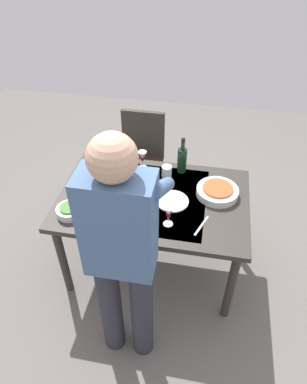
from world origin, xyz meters
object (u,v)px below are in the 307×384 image
person_server (122,252)px  wine_glass_left (142,157)px  water_cup_far_left (114,212)px  dining_table (153,206)px  water_cup_near_left (137,187)px  dinner_plate_far (172,201)px  water_cup_far_right (83,188)px  dinner_plate_near (114,185)px  wine_bottle (182,159)px  serving_bowl_pasta (217,191)px  side_bowl_salad (70,210)px  wine_glass_right (168,213)px  chair_near (141,154)px  water_cup_near_right (167,172)px

person_server → wine_glass_left: bearing=-83.9°
water_cup_far_left → dining_table: bearing=-131.8°
water_cup_near_left → dinner_plate_far: water_cup_near_left is taller
water_cup_far_right → water_cup_far_left: bearing=144.7°
dinner_plate_near → wine_bottle: bearing=-150.5°
serving_bowl_pasta → dinner_plate_far: size_ratio=1.30×
wine_glass_left → water_cup_near_left: wine_glass_left is taller
serving_bowl_pasta → water_cup_far_left: bearing=28.2°
water_cup_far_right → dinner_plate_near: size_ratio=0.39×
wine_bottle → side_bowl_salad: 0.92m
dining_table → dinner_plate_far: size_ratio=5.89×
wine_glass_right → person_server: bearing=68.5°
chair_near → water_cup_near_right: (-0.32, 0.57, 0.26)m
dining_table → side_bowl_salad: 0.60m
chair_near → water_cup_far_left: chair_near is taller
chair_near → water_cup_near_right: size_ratio=9.68×
wine_bottle → dinner_plate_far: bearing=87.1°
wine_bottle → dinner_plate_far: size_ratio=1.29×
side_bowl_salad → dinner_plate_far: bearing=-159.5°
dinner_plate_far → person_server: bearing=75.4°
dinner_plate_near → water_cup_near_right: bearing=-154.3°
chair_near → wine_bottle: wine_bottle is taller
water_cup_far_right → serving_bowl_pasta: water_cup_far_right is taller
dining_table → dinner_plate_far: 0.17m
water_cup_far_right → serving_bowl_pasta: (-0.96, -0.15, -0.01)m
chair_near → water_cup_far_right: chair_near is taller
wine_glass_left → dinner_plate_near: wine_glass_left is taller
wine_glass_right → dinner_plate_near: 0.57m
dining_table → water_cup_far_left: (0.22, 0.25, 0.13)m
person_server → water_cup_near_right: size_ratio=17.97×
dinner_plate_near → dining_table: bearing=165.7°
wine_glass_right → water_cup_far_left: 0.37m
wine_glass_right → water_cup_far_right: size_ratio=1.67×
wine_glass_left → water_cup_far_right: wine_glass_left is taller
wine_bottle → dining_table: bearing=65.5°
serving_bowl_pasta → water_cup_far_right: bearing=9.0°
wine_glass_left → water_cup_near_left: 0.30m
chair_near → side_bowl_salad: size_ratio=5.06×
wine_glass_left → water_cup_far_left: 0.59m
water_cup_far_right → dinner_plate_far: water_cup_far_right is taller
side_bowl_salad → water_cup_near_right: bearing=-137.6°
dining_table → chair_near: (0.27, -0.82, -0.13)m
chair_near → water_cup_far_left: bearing=92.6°
side_bowl_salad → dining_table: bearing=-152.7°
wine_glass_left → dinner_plate_far: bearing=128.9°
water_cup_near_left → water_cup_far_left: size_ratio=0.90×
chair_near → wine_glass_right: bearing=111.0°
wine_glass_left → water_cup_near_right: (-0.20, 0.08, -0.06)m
water_cup_far_right → side_bowl_salad: size_ratio=0.50×
dining_table → water_cup_far_right: water_cup_far_right is taller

